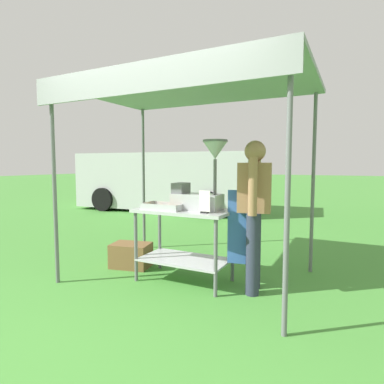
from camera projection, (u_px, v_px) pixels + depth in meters
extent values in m
plane|color=#478E38|center=(276.00, 217.00, 8.33)|extent=(70.00, 70.00, 0.00)
cylinder|color=slate|center=(54.00, 186.00, 3.61)|extent=(0.04, 0.04, 2.23)
cylinder|color=slate|center=(288.00, 196.00, 2.45)|extent=(0.04, 0.04, 2.23)
cylinder|color=slate|center=(144.00, 180.00, 5.13)|extent=(0.04, 0.04, 2.23)
cylinder|color=slate|center=(313.00, 184.00, 3.98)|extent=(0.04, 0.04, 2.23)
cube|color=#939399|center=(190.00, 87.00, 3.69)|extent=(2.76, 1.92, 0.05)
cube|color=#939399|center=(142.00, 79.00, 2.86)|extent=(2.76, 0.02, 0.24)
cube|color=#B7B7BC|center=(184.00, 211.00, 3.68)|extent=(1.10, 0.61, 0.04)
cube|color=#B7B7BC|center=(184.00, 259.00, 3.73)|extent=(1.02, 0.56, 0.02)
cylinder|color=slate|center=(136.00, 247.00, 3.72)|extent=(0.04, 0.04, 0.81)
cylinder|color=slate|center=(216.00, 258.00, 3.27)|extent=(0.04, 0.04, 0.81)
cylinder|color=slate|center=(160.00, 238.00, 4.17)|extent=(0.04, 0.04, 0.81)
cylinder|color=slate|center=(233.00, 247.00, 3.72)|extent=(0.04, 0.04, 0.81)
cube|color=#B7B7BC|center=(164.00, 209.00, 3.67)|extent=(0.48, 0.27, 0.01)
cube|color=#B7B7BC|center=(158.00, 207.00, 3.55)|extent=(0.48, 0.01, 0.06)
cube|color=#B7B7BC|center=(170.00, 204.00, 3.78)|extent=(0.48, 0.01, 0.06)
cube|color=#B7B7BC|center=(147.00, 205.00, 3.77)|extent=(0.01, 0.27, 0.06)
cube|color=#B7B7BC|center=(182.00, 207.00, 3.56)|extent=(0.01, 0.27, 0.06)
torus|color=gold|center=(175.00, 207.00, 3.66)|extent=(0.10, 0.10, 0.03)
torus|color=gold|center=(164.00, 208.00, 3.57)|extent=(0.10, 0.10, 0.03)
torus|color=gold|center=(152.00, 206.00, 3.77)|extent=(0.09, 0.09, 0.03)
torus|color=gold|center=(168.00, 208.00, 3.63)|extent=(0.09, 0.09, 0.03)
torus|color=gold|center=(161.00, 207.00, 3.67)|extent=(0.11, 0.11, 0.03)
torus|color=gold|center=(167.00, 207.00, 3.71)|extent=(0.10, 0.10, 0.03)
torus|color=gold|center=(177.00, 208.00, 3.56)|extent=(0.10, 0.10, 0.03)
torus|color=gold|center=(159.00, 206.00, 3.78)|extent=(0.09, 0.09, 0.03)
torus|color=gold|center=(149.00, 207.00, 3.69)|extent=(0.09, 0.09, 0.03)
torus|color=gold|center=(155.00, 206.00, 3.72)|extent=(0.10, 0.10, 0.03)
torus|color=gold|center=(169.00, 208.00, 3.56)|extent=(0.08, 0.08, 0.03)
torus|color=gold|center=(181.00, 207.00, 3.64)|extent=(0.10, 0.10, 0.03)
torus|color=gold|center=(155.00, 207.00, 3.64)|extent=(0.11, 0.11, 0.03)
cube|color=#B7B7BC|center=(197.00, 202.00, 3.64)|extent=(0.56, 0.28, 0.18)
cube|color=slate|center=(181.00, 188.00, 3.72)|extent=(0.14, 0.22, 0.12)
cylinder|color=slate|center=(215.00, 177.00, 3.52)|extent=(0.04, 0.04, 0.39)
cone|color=#B7B7BC|center=(215.00, 151.00, 3.49)|extent=(0.26, 0.26, 0.19)
cylinder|color=slate|center=(215.00, 141.00, 3.48)|extent=(0.27, 0.27, 0.02)
cube|color=black|center=(205.00, 212.00, 3.38)|extent=(0.08, 0.05, 0.02)
cube|color=white|center=(205.00, 201.00, 3.37)|extent=(0.13, 0.02, 0.22)
cylinder|color=#2D3347|center=(253.00, 254.00, 3.32)|extent=(0.14, 0.14, 0.86)
cylinder|color=#2D3347|center=(254.00, 249.00, 3.51)|extent=(0.14, 0.14, 0.86)
cube|color=#9E704C|center=(255.00, 188.00, 3.36)|extent=(0.38, 0.28, 0.52)
cube|color=#335BA3|center=(243.00, 227.00, 3.43)|extent=(0.32, 0.08, 0.80)
cylinder|color=#9E704C|center=(253.00, 186.00, 3.14)|extent=(0.11, 0.11, 0.58)
cylinder|color=#9E704C|center=(256.00, 184.00, 3.56)|extent=(0.11, 0.11, 0.58)
sphere|color=#A87A56|center=(255.00, 151.00, 3.32)|extent=(0.22, 0.22, 0.22)
cube|color=brown|center=(131.00, 255.00, 4.25)|extent=(0.56, 0.44, 0.32)
cube|color=#BCBCC1|center=(167.00, 180.00, 9.59)|extent=(5.40, 2.35, 1.60)
cube|color=#1E2833|center=(110.00, 167.00, 10.32)|extent=(0.24, 1.62, 0.70)
cylinder|color=black|center=(104.00, 199.00, 9.38)|extent=(0.70, 0.30, 0.68)
cylinder|color=black|center=(137.00, 194.00, 11.10)|extent=(0.70, 0.30, 0.68)
cylinder|color=black|center=(209.00, 204.00, 8.17)|extent=(0.70, 0.30, 0.68)
cylinder|color=black|center=(228.00, 197.00, 9.90)|extent=(0.70, 0.30, 0.68)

